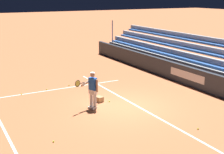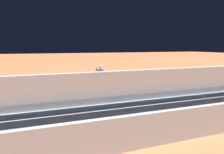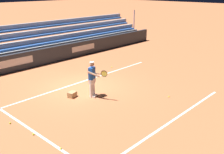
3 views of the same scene
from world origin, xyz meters
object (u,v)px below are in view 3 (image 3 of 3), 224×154
(tennis_ball_near_player, at_px, (10,123))
(tennis_ball_on_baseline, at_px, (169,97))
(tennis_ball_midcourt, at_px, (61,148))
(tennis_ball_stray_back, at_px, (112,67))
(tennis_player, at_px, (92,79))
(tennis_ball_toward_net, at_px, (33,134))
(tennis_ball_by_box, at_px, (72,92))
(ball_box_cardboard, at_px, (72,94))

(tennis_ball_near_player, height_order, tennis_ball_on_baseline, same)
(tennis_ball_on_baseline, distance_m, tennis_ball_midcourt, 6.08)
(tennis_ball_near_player, distance_m, tennis_ball_on_baseline, 7.08)
(tennis_ball_stray_back, height_order, tennis_ball_on_baseline, same)
(tennis_ball_near_player, bearing_deg, tennis_player, 174.60)
(tennis_player, relative_size, tennis_ball_stray_back, 25.98)
(tennis_ball_toward_net, bearing_deg, tennis_ball_by_box, -148.61)
(tennis_player, height_order, tennis_ball_toward_net, tennis_player)
(tennis_ball_near_player, bearing_deg, tennis_ball_stray_back, -164.55)
(tennis_ball_stray_back, relative_size, tennis_ball_midcourt, 1.00)
(tennis_player, distance_m, tennis_ball_on_baseline, 3.72)
(tennis_player, relative_size, tennis_ball_near_player, 25.98)
(tennis_ball_midcourt, bearing_deg, tennis_ball_by_box, -133.12)
(tennis_player, height_order, tennis_ball_midcourt, tennis_player)
(tennis_ball_near_player, relative_size, tennis_ball_toward_net, 1.00)
(tennis_ball_midcourt, bearing_deg, tennis_ball_on_baseline, 177.31)
(ball_box_cardboard, relative_size, tennis_ball_stray_back, 6.06)
(tennis_player, relative_size, tennis_ball_on_baseline, 25.98)
(tennis_ball_stray_back, xyz_separation_m, tennis_ball_near_player, (8.05, 2.22, 0.00))
(tennis_ball_near_player, xyz_separation_m, tennis_ball_by_box, (-3.58, -0.70, 0.00))
(tennis_ball_stray_back, xyz_separation_m, tennis_ball_by_box, (4.47, 1.52, 0.00))
(ball_box_cardboard, xyz_separation_m, tennis_ball_near_player, (3.26, 0.30, -0.10))
(ball_box_cardboard, distance_m, tennis_ball_toward_net, 3.51)
(tennis_ball_on_baseline, relative_size, tennis_ball_midcourt, 1.00)
(tennis_player, xyz_separation_m, tennis_ball_near_player, (3.97, -0.38, -0.86))
(tennis_ball_midcourt, bearing_deg, tennis_ball_stray_back, -147.09)
(tennis_ball_stray_back, bearing_deg, ball_box_cardboard, 21.88)
(tennis_ball_midcourt, bearing_deg, tennis_ball_toward_net, -84.42)
(tennis_ball_near_player, height_order, tennis_ball_toward_net, same)
(tennis_ball_stray_back, height_order, tennis_ball_by_box, same)
(tennis_ball_by_box, bearing_deg, tennis_ball_toward_net, 31.39)
(tennis_ball_stray_back, bearing_deg, tennis_ball_by_box, 18.80)
(tennis_ball_stray_back, distance_m, tennis_ball_midcourt, 9.21)
(tennis_ball_near_player, bearing_deg, tennis_ball_on_baseline, 154.35)
(tennis_ball_by_box, xyz_separation_m, tennis_ball_on_baseline, (-2.81, 3.77, 0.00))
(ball_box_cardboard, relative_size, tennis_ball_midcourt, 6.06)
(tennis_ball_by_box, xyz_separation_m, tennis_ball_toward_net, (3.40, 2.07, 0.00))
(tennis_player, distance_m, tennis_ball_stray_back, 4.91)
(tennis_player, bearing_deg, tennis_ball_toward_net, 14.74)
(tennis_ball_stray_back, bearing_deg, tennis_ball_near_player, 15.45)
(tennis_player, height_order, tennis_ball_on_baseline, tennis_player)
(tennis_ball_on_baseline, bearing_deg, tennis_ball_near_player, -25.65)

